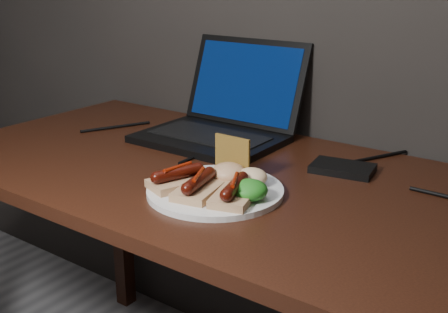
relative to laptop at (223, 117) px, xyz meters
name	(u,v)px	position (x,y,z in m)	size (l,w,h in m)	color
desk	(219,206)	(0.14, -0.21, -0.14)	(1.40, 0.70, 0.75)	#36190D
laptop	(223,117)	(0.00, 0.00, 0.00)	(0.36, 0.34, 0.25)	black
hard_drive	(343,168)	(0.37, -0.06, -0.05)	(0.13, 0.09, 0.02)	black
desk_cables	(261,153)	(0.16, -0.07, -0.05)	(1.01, 0.39, 0.01)	black
plate	(215,191)	(0.22, -0.33, -0.05)	(0.27, 0.27, 0.01)	silver
bread_sausage_left	(178,178)	(0.15, -0.36, -0.02)	(0.11, 0.13, 0.04)	tan
bread_sausage_center	(199,186)	(0.21, -0.37, -0.02)	(0.09, 0.13, 0.04)	tan
bread_sausage_right	(235,192)	(0.29, -0.36, -0.02)	(0.10, 0.13, 0.04)	tan
crispbread	(232,156)	(0.20, -0.25, 0.00)	(0.09, 0.01, 0.09)	#AB7E2F
salad_greens	(249,190)	(0.31, -0.34, -0.02)	(0.07, 0.07, 0.04)	#146113
salsa_mound	(228,173)	(0.22, -0.28, -0.02)	(0.07, 0.07, 0.04)	#9E290F
coleslaw_mound	(252,177)	(0.27, -0.27, -0.02)	(0.06, 0.06, 0.04)	white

